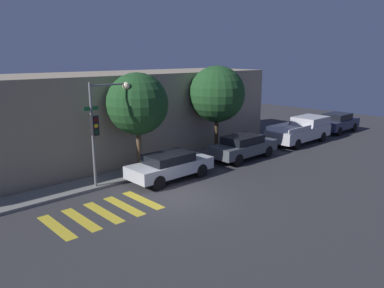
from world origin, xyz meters
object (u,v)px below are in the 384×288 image
at_px(sedan_near_corner, 170,165).
at_px(tree_near_corner, 137,104).
at_px(traffic_light_pole, 102,118).
at_px(tree_midblock, 217,94).
at_px(sedan_far_end, 337,122).
at_px(pickup_truck, 301,130).
at_px(sedan_middle, 243,146).

bearing_deg(sedan_near_corner, tree_near_corner, 102.08).
relative_size(traffic_light_pole, tree_midblock, 0.90).
xyz_separation_m(sedan_far_end, tree_near_corner, (-18.07, 2.03, 2.85)).
xyz_separation_m(traffic_light_pole, pickup_truck, (15.14, -1.27, -2.43)).
bearing_deg(pickup_truck, sedan_near_corner, 180.00).
xyz_separation_m(sedan_near_corner, pickup_truck, (12.21, -0.00, 0.15)).
bearing_deg(tree_near_corner, traffic_light_pole, -163.04).
height_order(pickup_truck, tree_midblock, tree_midblock).
height_order(pickup_truck, sedan_far_end, pickup_truck).
xyz_separation_m(sedan_middle, sedan_far_end, (11.92, -0.00, 0.04)).
relative_size(sedan_middle, sedan_far_end, 1.08).
bearing_deg(tree_midblock, sedan_far_end, -9.50).
xyz_separation_m(sedan_near_corner, tree_midblock, (5.50, 2.03, 3.02)).
height_order(traffic_light_pole, sedan_far_end, traffic_light_pole).
bearing_deg(pickup_truck, traffic_light_pole, 175.21).
relative_size(sedan_near_corner, tree_near_corner, 0.84).
relative_size(sedan_far_end, tree_midblock, 0.77).
bearing_deg(tree_midblock, sedan_near_corner, -159.74).
xyz_separation_m(traffic_light_pole, sedan_middle, (8.65, -1.27, -2.55)).
xyz_separation_m(traffic_light_pole, sedan_far_end, (20.57, -1.27, -2.51)).
distance_m(sedan_near_corner, tree_near_corner, 3.58).
bearing_deg(sedan_near_corner, sedan_far_end, -0.00).
xyz_separation_m(pickup_truck, tree_midblock, (-6.70, 2.03, 2.87)).
distance_m(traffic_light_pole, sedan_far_end, 20.77).
distance_m(sedan_middle, tree_near_corner, 7.10).
height_order(pickup_truck, tree_near_corner, tree_near_corner).
relative_size(traffic_light_pole, sedan_middle, 1.08).
bearing_deg(traffic_light_pole, tree_midblock, 5.16).
bearing_deg(sedan_middle, pickup_truck, -0.00).
bearing_deg(sedan_middle, tree_midblock, 96.11).
height_order(traffic_light_pole, pickup_truck, traffic_light_pole).
distance_m(sedan_near_corner, sedan_far_end, 17.64).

